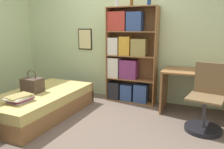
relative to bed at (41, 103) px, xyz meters
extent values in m
plane|color=#66564C|center=(0.79, -0.02, -0.19)|extent=(14.00, 14.00, 0.00)
cube|color=beige|center=(0.79, 1.43, 1.11)|extent=(10.00, 0.06, 2.60)
cube|color=black|center=(0.06, 1.39, 1.00)|extent=(0.32, 0.02, 0.44)
cube|color=beige|center=(0.06, 1.38, 1.00)|extent=(0.28, 0.01, 0.40)
cube|color=olive|center=(0.00, -0.02, -0.07)|extent=(1.01, 1.83, 0.23)
cube|color=tan|center=(0.00, -0.02, 0.12)|extent=(0.98, 1.80, 0.15)
cube|color=olive|center=(0.00, 0.87, 0.00)|extent=(1.01, 0.04, 0.38)
cube|color=#47382D|center=(-0.11, -0.05, 0.31)|extent=(0.31, 0.24, 0.23)
torus|color=#47382D|center=(-0.11, -0.05, 0.48)|extent=(0.19, 0.02, 0.19)
cube|color=silver|center=(0.06, -0.50, 0.20)|extent=(0.27, 0.29, 0.02)
cube|color=#7A336B|center=(0.06, -0.51, 0.22)|extent=(0.24, 0.30, 0.02)
cube|color=#7A336B|center=(0.08, -0.49, 0.24)|extent=(0.29, 0.30, 0.02)
cube|color=beige|center=(0.07, -0.51, 0.25)|extent=(0.30, 0.33, 0.01)
cube|color=silver|center=(0.06, -0.52, 0.27)|extent=(0.29, 0.37, 0.02)
cube|color=#99894C|center=(0.07, -0.52, 0.29)|extent=(0.29, 0.37, 0.02)
cube|color=olive|center=(0.69, 1.23, 0.71)|extent=(0.02, 0.31, 1.80)
cube|color=olive|center=(1.63, 1.23, 0.71)|extent=(0.02, 0.31, 1.80)
cube|color=olive|center=(1.16, 1.38, 0.71)|extent=(0.96, 0.01, 1.80)
cube|color=olive|center=(1.16, 1.23, -0.18)|extent=(0.92, 0.31, 0.02)
cube|color=olive|center=(1.16, 1.23, 0.26)|extent=(0.92, 0.31, 0.02)
cube|color=olive|center=(1.16, 1.23, 0.71)|extent=(0.92, 0.31, 0.02)
cube|color=olive|center=(1.16, 1.23, 1.16)|extent=(0.92, 0.31, 0.02)
cube|color=olive|center=(1.16, 1.23, 1.60)|extent=(0.92, 0.31, 0.02)
cube|color=#232328|center=(0.83, 1.22, 0.00)|extent=(0.23, 0.23, 0.34)
cube|color=#334C84|center=(1.09, 1.22, -0.01)|extent=(0.23, 0.23, 0.32)
cube|color=#334C84|center=(1.37, 1.22, 0.00)|extent=(0.25, 0.23, 0.35)
cube|color=silver|center=(0.82, 1.22, 0.46)|extent=(0.22, 0.23, 0.39)
cube|color=#7A336B|center=(1.12, 1.22, 0.45)|extent=(0.33, 0.23, 0.36)
cube|color=silver|center=(0.82, 1.22, 0.88)|extent=(0.21, 0.23, 0.33)
cube|color=gold|center=(1.05, 1.22, 0.90)|extent=(0.21, 0.23, 0.35)
cube|color=#99894C|center=(1.32, 1.22, 0.88)|extent=(0.28, 0.23, 0.31)
cube|color=#B2382D|center=(0.89, 1.22, 1.35)|extent=(0.35, 0.23, 0.36)
cube|color=#334C84|center=(1.22, 1.22, 1.34)|extent=(0.28, 0.23, 0.34)
cylinder|color=#B7BCC1|center=(0.87, 1.19, 1.71)|extent=(0.07, 0.07, 0.20)
cylinder|color=brown|center=(1.15, 1.22, 1.70)|extent=(0.06, 0.06, 0.18)
cylinder|color=navy|center=(1.47, 1.22, 1.71)|extent=(0.07, 0.07, 0.19)
cube|color=olive|center=(2.44, 1.06, 0.53)|extent=(1.26, 0.65, 0.02)
cube|color=olive|center=(1.83, 1.06, 0.16)|extent=(0.03, 0.61, 0.71)
cylinder|color=black|center=(2.51, 0.41, -0.16)|extent=(0.50, 0.50, 0.06)
cylinder|color=#333338|center=(2.51, 0.41, 0.04)|extent=(0.05, 0.05, 0.47)
cube|color=brown|center=(2.51, 0.41, 0.29)|extent=(0.52, 0.52, 0.03)
cube|color=brown|center=(2.54, 0.62, 0.53)|extent=(0.41, 0.11, 0.44)
camera|label=1|loc=(2.47, -2.71, 1.23)|focal=35.00mm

